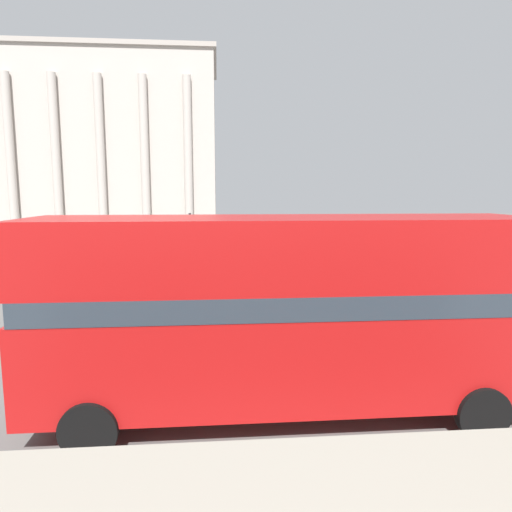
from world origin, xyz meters
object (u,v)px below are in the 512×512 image
Objects in this scene: traffic_light_near at (413,261)px; pedestrian_black at (416,260)px; traffic_light_mid at (192,240)px; pedestrian_yellow at (128,248)px; double_decker_bus at (284,308)px; plaza_building_left at (96,147)px; pedestrian_grey at (387,288)px.

traffic_light_near is 2.32× the size of pedestrian_black.
pedestrian_yellow is at bearing 118.65° from traffic_light_mid.
double_decker_bus is 13.52m from traffic_light_mid.
pedestrian_yellow is 1.09× the size of pedestrian_black.
plaza_building_left is 7.62× the size of traffic_light_near.
traffic_light_mid is (-7.67, 7.95, -0.06)m from traffic_light_near.
plaza_building_left is 38.66m from traffic_light_mid.
traffic_light_mid is 2.12× the size of pedestrian_grey.
plaza_building_left is at bearing 111.89° from double_decker_bus.
pedestrian_grey is 0.98× the size of pedestrian_yellow.
double_decker_bus is at bearing 149.52° from pedestrian_black.
pedestrian_black is at bearing 61.52° from double_decker_bus.
traffic_light_near is at bearing -116.48° from pedestrian_yellow.
pedestrian_black is (4.80, 10.29, -1.56)m from traffic_light_near.
pedestrian_grey reaches higher than pedestrian_black.
double_decker_bus is 5.76× the size of pedestrian_grey.
double_decker_bus is at bearing -78.89° from traffic_light_mid.
double_decker_bus reaches higher than pedestrian_grey.
pedestrian_grey is at bearing 85.46° from traffic_light_near.
traffic_light_mid is at bearing 102.43° from pedestrian_black.
pedestrian_grey is at bearing 150.82° from pedestrian_black.
plaza_building_left is at bearing 115.76° from traffic_light_near.
traffic_light_near is at bearing 50.20° from double_decker_bus.
plaza_building_left is at bearing 44.47° from pedestrian_yellow.
traffic_light_near is at bearing 156.81° from pedestrian_black.
traffic_light_near reaches higher than pedestrian_yellow.
pedestrian_black is (25.75, -33.13, -9.28)m from plaza_building_left.
traffic_light_mid is 12.78m from pedestrian_black.
traffic_light_mid is at bearing -69.47° from plaza_building_left.
plaza_building_left is 46.84m from pedestrian_grey.
pedestrian_yellow reaches higher than pedestrian_black.
traffic_light_mid is 10.00m from pedestrian_yellow.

